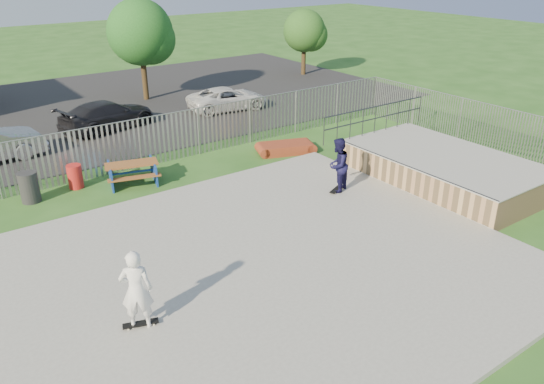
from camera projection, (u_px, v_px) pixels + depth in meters
ground at (243, 276)px, 14.10m from camera, size 120.00×120.00×0.00m
concrete_slab at (243, 274)px, 14.07m from camera, size 15.00×12.00×0.15m
quarter_pipe at (442, 168)px, 19.68m from camera, size 5.50×7.05×2.19m
fence at (193, 179)px, 17.61m from camera, size 26.04×16.02×2.00m
picnic_table at (132, 173)px, 19.66m from camera, size 2.22×1.99×0.80m
funbox at (286, 148)px, 22.74m from camera, size 2.33×1.70×0.42m
trash_bin_red at (75, 176)px, 19.25m from camera, size 0.53×0.53×0.88m
trash_bin_grey at (29, 187)px, 18.13m from camera, size 0.65×0.65×1.08m
parking_lot at (49, 115)px, 28.16m from camera, size 40.00×18.00×0.02m
car_dark at (107, 115)px, 25.56m from camera, size 5.07×3.03×1.38m
car_white at (228, 99)px, 28.80m from camera, size 4.59×2.54×1.21m
tree_mid at (140, 32)px, 29.54m from camera, size 3.66×3.66×5.65m
tree_right at (304, 31)px, 36.26m from camera, size 2.88×2.88×4.44m
skateboard_a at (336, 190)px, 18.78m from camera, size 0.81×0.50×0.08m
skateboard_b at (141, 324)px, 11.98m from camera, size 0.82×0.44×0.08m
skater_navy at (338, 165)px, 18.40m from camera, size 1.16×1.06×1.95m
skater_white at (136, 290)px, 11.60m from camera, size 0.85×0.74×1.95m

